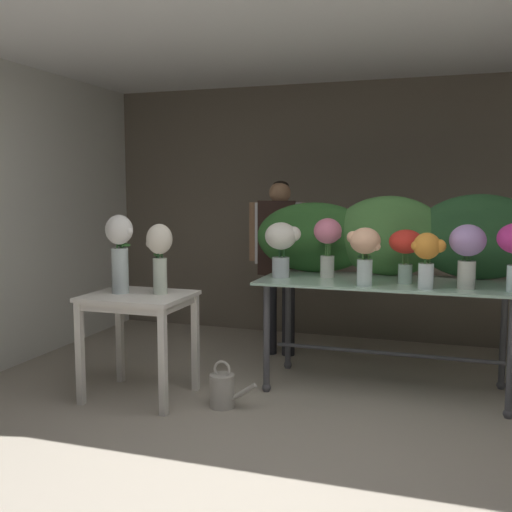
{
  "coord_description": "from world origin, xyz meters",
  "views": [
    {
      "loc": [
        0.85,
        -2.75,
        1.56
      ],
      "look_at": [
        -0.51,
        1.38,
        1.07
      ],
      "focal_mm": 41.65,
      "sensor_mm": 36.0,
      "label": 1
    }
  ],
  "objects_px": {
    "vase_white_roses_tall": "(120,248)",
    "vase_ivory_freesia": "(282,243)",
    "side_table_white": "(139,308)",
    "vase_peach_anemones": "(365,249)",
    "display_table_glass": "(387,299)",
    "watering_can": "(223,390)",
    "vase_lilac_carnations": "(468,249)",
    "florist": "(280,248)",
    "vase_sunset_hydrangea": "(427,255)",
    "vase_scarlet_ranunculus": "(406,247)",
    "vase_rosy_peonies": "(328,240)",
    "vase_cream_lisianthus_tall": "(159,252)"
  },
  "relations": [
    {
      "from": "vase_white_roses_tall",
      "to": "vase_ivory_freesia",
      "type": "bearing_deg",
      "value": 32.03
    },
    {
      "from": "side_table_white",
      "to": "vase_peach_anemones",
      "type": "bearing_deg",
      "value": 15.27
    },
    {
      "from": "display_table_glass",
      "to": "watering_can",
      "type": "relative_size",
      "value": 5.5
    },
    {
      "from": "vase_lilac_carnations",
      "to": "watering_can",
      "type": "relative_size",
      "value": 1.29
    },
    {
      "from": "florist",
      "to": "watering_can",
      "type": "xyz_separation_m",
      "value": [
        -0.01,
        -1.45,
        -0.89
      ]
    },
    {
      "from": "vase_sunset_hydrangea",
      "to": "vase_white_roses_tall",
      "type": "relative_size",
      "value": 0.68
    },
    {
      "from": "vase_ivory_freesia",
      "to": "vase_lilac_carnations",
      "type": "distance_m",
      "value": 1.39
    },
    {
      "from": "vase_scarlet_ranunculus",
      "to": "vase_white_roses_tall",
      "type": "bearing_deg",
      "value": -162.04
    },
    {
      "from": "vase_sunset_hydrangea",
      "to": "watering_can",
      "type": "height_order",
      "value": "vase_sunset_hydrangea"
    },
    {
      "from": "vase_sunset_hydrangea",
      "to": "vase_lilac_carnations",
      "type": "relative_size",
      "value": 0.87
    },
    {
      "from": "vase_ivory_freesia",
      "to": "watering_can",
      "type": "height_order",
      "value": "vase_ivory_freesia"
    },
    {
      "from": "vase_peach_anemones",
      "to": "vase_lilac_carnations",
      "type": "relative_size",
      "value": 0.94
    },
    {
      "from": "side_table_white",
      "to": "vase_rosy_peonies",
      "type": "height_order",
      "value": "vase_rosy_peonies"
    },
    {
      "from": "vase_scarlet_ranunculus",
      "to": "watering_can",
      "type": "height_order",
      "value": "vase_scarlet_ranunculus"
    },
    {
      "from": "vase_ivory_freesia",
      "to": "vase_white_roses_tall",
      "type": "relative_size",
      "value": 0.75
    },
    {
      "from": "vase_peach_anemones",
      "to": "vase_white_roses_tall",
      "type": "distance_m",
      "value": 1.8
    },
    {
      "from": "vase_rosy_peonies",
      "to": "watering_can",
      "type": "bearing_deg",
      "value": -127.69
    },
    {
      "from": "vase_sunset_hydrangea",
      "to": "vase_peach_anemones",
      "type": "distance_m",
      "value": 0.44
    },
    {
      "from": "vase_sunset_hydrangea",
      "to": "vase_lilac_carnations",
      "type": "height_order",
      "value": "vase_lilac_carnations"
    },
    {
      "from": "side_table_white",
      "to": "vase_rosy_peonies",
      "type": "distance_m",
      "value": 1.56
    },
    {
      "from": "vase_peach_anemones",
      "to": "vase_cream_lisianthus_tall",
      "type": "relative_size",
      "value": 0.82
    },
    {
      "from": "display_table_glass",
      "to": "vase_peach_anemones",
      "type": "height_order",
      "value": "vase_peach_anemones"
    },
    {
      "from": "side_table_white",
      "to": "watering_can",
      "type": "distance_m",
      "value": 0.87
    },
    {
      "from": "display_table_glass",
      "to": "vase_sunset_hydrangea",
      "type": "height_order",
      "value": "vase_sunset_hydrangea"
    },
    {
      "from": "side_table_white",
      "to": "vase_rosy_peonies",
      "type": "xyz_separation_m",
      "value": [
        1.26,
        0.77,
        0.48
      ]
    },
    {
      "from": "florist",
      "to": "vase_scarlet_ranunculus",
      "type": "xyz_separation_m",
      "value": [
        1.2,
        -0.79,
        0.12
      ]
    },
    {
      "from": "vase_sunset_hydrangea",
      "to": "vase_peach_anemones",
      "type": "xyz_separation_m",
      "value": [
        -0.44,
        -0.01,
        0.03
      ]
    },
    {
      "from": "display_table_glass",
      "to": "vase_rosy_peonies",
      "type": "distance_m",
      "value": 0.65
    },
    {
      "from": "vase_white_roses_tall",
      "to": "vase_cream_lisianthus_tall",
      "type": "xyz_separation_m",
      "value": [
        0.3,
        0.06,
        -0.02
      ]
    },
    {
      "from": "vase_white_roses_tall",
      "to": "florist",
      "type": "bearing_deg",
      "value": 60.37
    },
    {
      "from": "display_table_glass",
      "to": "vase_sunset_hydrangea",
      "type": "distance_m",
      "value": 0.57
    },
    {
      "from": "vase_scarlet_ranunculus",
      "to": "vase_lilac_carnations",
      "type": "xyz_separation_m",
      "value": [
        0.43,
        -0.11,
        0.01
      ]
    },
    {
      "from": "vase_ivory_freesia",
      "to": "vase_white_roses_tall",
      "type": "height_order",
      "value": "vase_white_roses_tall"
    },
    {
      "from": "side_table_white",
      "to": "vase_sunset_hydrangea",
      "type": "distance_m",
      "value": 2.13
    },
    {
      "from": "vase_cream_lisianthus_tall",
      "to": "vase_scarlet_ranunculus",
      "type": "bearing_deg",
      "value": 19.0
    },
    {
      "from": "display_table_glass",
      "to": "vase_ivory_freesia",
      "type": "height_order",
      "value": "vase_ivory_freesia"
    },
    {
      "from": "display_table_glass",
      "to": "side_table_white",
      "type": "height_order",
      "value": "display_table_glass"
    },
    {
      "from": "florist",
      "to": "vase_sunset_hydrangea",
      "type": "relative_size",
      "value": 4.12
    },
    {
      "from": "watering_can",
      "to": "vase_rosy_peonies",
      "type": "bearing_deg",
      "value": 52.31
    },
    {
      "from": "vase_peach_anemones",
      "to": "vase_lilac_carnations",
      "type": "height_order",
      "value": "vase_lilac_carnations"
    },
    {
      "from": "florist",
      "to": "vase_scarlet_ranunculus",
      "type": "distance_m",
      "value": 1.44
    },
    {
      "from": "vase_cream_lisianthus_tall",
      "to": "vase_peach_anemones",
      "type": "bearing_deg",
      "value": 14.44
    },
    {
      "from": "display_table_glass",
      "to": "vase_rosy_peonies",
      "type": "xyz_separation_m",
      "value": [
        -0.47,
        0.04,
        0.44
      ]
    },
    {
      "from": "vase_peach_anemones",
      "to": "vase_white_roses_tall",
      "type": "bearing_deg",
      "value": -166.02
    },
    {
      "from": "vase_sunset_hydrangea",
      "to": "vase_lilac_carnations",
      "type": "distance_m",
      "value": 0.29
    },
    {
      "from": "vase_sunset_hydrangea",
      "to": "vase_rosy_peonies",
      "type": "bearing_deg",
      "value": 157.09
    },
    {
      "from": "vase_lilac_carnations",
      "to": "florist",
      "type": "bearing_deg",
      "value": 151.14
    },
    {
      "from": "vase_peach_anemones",
      "to": "vase_ivory_freesia",
      "type": "bearing_deg",
      "value": 161.35
    },
    {
      "from": "watering_can",
      "to": "vase_scarlet_ranunculus",
      "type": "bearing_deg",
      "value": 28.57
    },
    {
      "from": "vase_scarlet_ranunculus",
      "to": "vase_sunset_hydrangea",
      "type": "distance_m",
      "value": 0.27
    }
  ]
}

